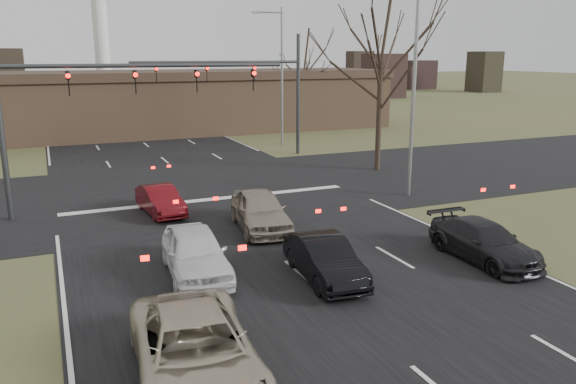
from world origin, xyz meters
The scene contains 16 objects.
ground centered at (0.00, 0.00, 0.00)m, with size 360.00×360.00×0.00m, color #474F2A.
road_main centered at (0.00, 60.00, 0.01)m, with size 14.00×300.00×0.02m, color black.
road_cross centered at (0.00, 15.00, 0.01)m, with size 200.00×14.00×0.02m, color black.
building centered at (2.00, 38.00, 2.67)m, with size 42.40×10.40×5.30m.
mast_arm_near centered at (-5.23, 13.00, 5.07)m, with size 12.12×0.24×8.00m.
mast_arm_far centered at (6.18, 23.00, 5.02)m, with size 11.12×0.24×8.00m.
streetlight_right_near centered at (8.82, 10.00, 5.59)m, with size 2.34×0.25×10.00m.
streetlight_right_far centered at (9.32, 27.00, 5.59)m, with size 2.34×0.25×10.00m.
tree_right_near centered at (11.00, 16.00, 8.90)m, with size 6.90×6.90×11.50m.
tree_right_far centered at (15.00, 35.00, 6.96)m, with size 5.40×5.40×9.00m.
car_silver_suv centered at (-4.47, -1.63, 0.73)m, with size 2.42×5.25×1.46m, color #B9B096.
car_white_sedan centered at (-3.00, 4.14, 0.75)m, with size 1.76×4.38×1.49m, color silver.
car_black_hatch centered at (0.50, 2.30, 0.65)m, with size 1.38×3.97×1.31m, color black.
car_charcoal_sedan centered at (6.10, 1.68, 0.64)m, with size 1.78×4.38×1.27m, color black.
car_red_ahead centered at (-2.65, 11.56, 0.60)m, with size 1.27×3.65×1.20m, color #530B10.
car_silver_ahead centered at (0.50, 7.80, 0.77)m, with size 1.82×4.51×1.54m, color #9F9480.
Camera 1 is at (-6.84, -11.90, 6.64)m, focal length 35.00 mm.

